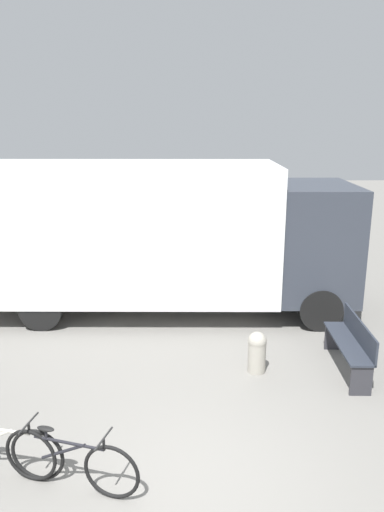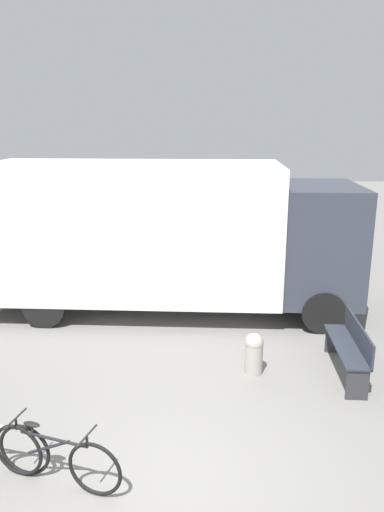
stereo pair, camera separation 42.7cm
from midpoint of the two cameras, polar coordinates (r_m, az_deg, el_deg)
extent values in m
plane|color=slate|center=(6.49, 0.05, -24.71)|extent=(60.00, 60.00, 0.00)
cube|color=white|center=(10.97, -5.53, 3.08)|extent=(6.36, 2.69, 2.83)
cube|color=#333842|center=(11.15, 15.14, 1.69)|extent=(1.73, 2.44, 2.41)
cylinder|color=black|center=(12.49, 13.76, -2.50)|extent=(0.89, 0.31, 0.88)
cylinder|color=black|center=(10.49, 15.88, -6.13)|extent=(0.89, 0.31, 0.88)
cylinder|color=black|center=(12.71, -12.38, -2.09)|extent=(0.89, 0.31, 0.88)
cylinder|color=black|center=(10.75, -15.38, -5.55)|extent=(0.89, 0.31, 0.88)
cube|color=#282D38|center=(8.92, 18.56, -9.72)|extent=(0.47, 1.74, 0.03)
cube|color=#282D38|center=(8.90, 19.81, -8.56)|extent=(0.11, 1.72, 0.42)
cube|color=#2D2D33|center=(8.35, 19.82, -13.71)|extent=(0.34, 0.06, 0.50)
cube|color=#2D2D33|center=(9.75, 17.23, -9.14)|extent=(0.34, 0.06, 0.50)
torus|color=black|center=(6.67, -16.75, -20.48)|extent=(0.68, 0.20, 0.69)
cylinder|color=black|center=(6.52, -17.61, -17.84)|extent=(0.03, 0.03, 0.14)
cylinder|color=black|center=(6.48, -17.67, -17.30)|extent=(0.13, 0.43, 0.02)
torus|color=black|center=(6.69, -17.44, -20.43)|extent=(0.67, 0.25, 0.69)
torus|color=black|center=(6.22, -8.97, -22.96)|extent=(0.67, 0.25, 0.69)
cylinder|color=black|center=(6.28, -13.56, -19.71)|extent=(0.86, 0.30, 0.04)
cylinder|color=black|center=(6.39, -14.11, -20.47)|extent=(0.57, 0.21, 0.32)
cylinder|color=black|center=(6.38, -15.89, -18.61)|extent=(0.03, 0.03, 0.11)
ellipsoid|color=black|center=(6.34, -15.94, -18.04)|extent=(0.24, 0.15, 0.05)
cylinder|color=black|center=(6.04, -9.81, -20.19)|extent=(0.03, 0.03, 0.14)
cylinder|color=black|center=(6.00, -9.84, -19.63)|extent=(0.16, 0.43, 0.02)
cylinder|color=#9E998C|center=(8.70, 8.49, -11.43)|extent=(0.30, 0.30, 0.56)
sphere|color=#9E998C|center=(8.58, 8.57, -9.76)|extent=(0.32, 0.32, 0.32)
camera|label=1|loc=(0.21, -88.68, 0.36)|focal=35.00mm
camera|label=2|loc=(0.21, 91.32, -0.36)|focal=35.00mm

